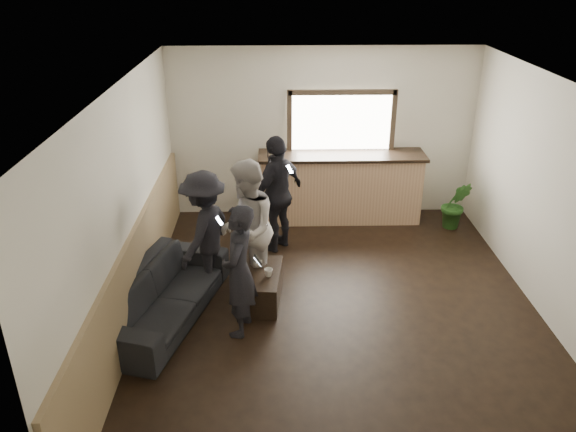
{
  "coord_description": "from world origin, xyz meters",
  "views": [
    {
      "loc": [
        -0.78,
        -5.92,
        4.06
      ],
      "look_at": [
        -0.63,
        0.4,
        1.12
      ],
      "focal_mm": 35.0,
      "sensor_mm": 36.0,
      "label": 1
    }
  ],
  "objects_px": {
    "coffee_table": "(260,286)",
    "cup_a": "(257,263)",
    "potted_plant": "(456,205)",
    "person_b": "(247,229)",
    "person_d": "(278,194)",
    "person_a": "(239,271)",
    "person_c": "(205,231)",
    "bar_counter": "(340,183)",
    "sofa": "(164,294)",
    "cup_b": "(268,273)"
  },
  "relations": [
    {
      "from": "cup_a",
      "to": "coffee_table",
      "type": "bearing_deg",
      "value": -76.46
    },
    {
      "from": "sofa",
      "to": "cup_a",
      "type": "relative_size",
      "value": 17.15
    },
    {
      "from": "person_c",
      "to": "person_d",
      "type": "bearing_deg",
      "value": 160.36
    },
    {
      "from": "cup_b",
      "to": "person_a",
      "type": "height_order",
      "value": "person_a"
    },
    {
      "from": "bar_counter",
      "to": "person_b",
      "type": "xyz_separation_m",
      "value": [
        -1.45,
        -2.2,
        0.26
      ]
    },
    {
      "from": "sofa",
      "to": "person_a",
      "type": "relative_size",
      "value": 1.37
    },
    {
      "from": "bar_counter",
      "to": "person_a",
      "type": "distance_m",
      "value": 3.45
    },
    {
      "from": "bar_counter",
      "to": "person_d",
      "type": "bearing_deg",
      "value": -135.81
    },
    {
      "from": "coffee_table",
      "to": "person_c",
      "type": "height_order",
      "value": "person_c"
    },
    {
      "from": "cup_a",
      "to": "sofa",
      "type": "bearing_deg",
      "value": -155.99
    },
    {
      "from": "potted_plant",
      "to": "person_c",
      "type": "height_order",
      "value": "person_c"
    },
    {
      "from": "person_a",
      "to": "cup_a",
      "type": "bearing_deg",
      "value": 177.69
    },
    {
      "from": "person_b",
      "to": "person_c",
      "type": "height_order",
      "value": "person_b"
    },
    {
      "from": "cup_a",
      "to": "person_b",
      "type": "height_order",
      "value": "person_b"
    },
    {
      "from": "potted_plant",
      "to": "person_b",
      "type": "height_order",
      "value": "person_b"
    },
    {
      "from": "person_d",
      "to": "person_a",
      "type": "bearing_deg",
      "value": 26.64
    },
    {
      "from": "cup_a",
      "to": "person_a",
      "type": "distance_m",
      "value": 0.89
    },
    {
      "from": "coffee_table",
      "to": "person_b",
      "type": "height_order",
      "value": "person_b"
    },
    {
      "from": "cup_a",
      "to": "person_c",
      "type": "distance_m",
      "value": 0.8
    },
    {
      "from": "bar_counter",
      "to": "person_b",
      "type": "height_order",
      "value": "bar_counter"
    },
    {
      "from": "bar_counter",
      "to": "sofa",
      "type": "distance_m",
      "value": 3.74
    },
    {
      "from": "cup_a",
      "to": "person_a",
      "type": "relative_size",
      "value": 0.08
    },
    {
      "from": "sofa",
      "to": "coffee_table",
      "type": "xyz_separation_m",
      "value": [
        1.17,
        0.35,
        -0.12
      ]
    },
    {
      "from": "bar_counter",
      "to": "person_a",
      "type": "xyz_separation_m",
      "value": [
        -1.5,
        -3.11,
        0.17
      ]
    },
    {
      "from": "coffee_table",
      "to": "cup_a",
      "type": "xyz_separation_m",
      "value": [
        -0.04,
        0.15,
        0.25
      ]
    },
    {
      "from": "person_a",
      "to": "person_c",
      "type": "bearing_deg",
      "value": -143.33
    },
    {
      "from": "bar_counter",
      "to": "sofa",
      "type": "bearing_deg",
      "value": -131.11
    },
    {
      "from": "potted_plant",
      "to": "person_d",
      "type": "bearing_deg",
      "value": -168.12
    },
    {
      "from": "coffee_table",
      "to": "cup_b",
      "type": "bearing_deg",
      "value": -41.94
    },
    {
      "from": "person_b",
      "to": "person_d",
      "type": "bearing_deg",
      "value": 158.7
    },
    {
      "from": "sofa",
      "to": "person_c",
      "type": "height_order",
      "value": "person_c"
    },
    {
      "from": "sofa",
      "to": "person_a",
      "type": "xyz_separation_m",
      "value": [
        0.95,
        -0.3,
        0.48
      ]
    },
    {
      "from": "cup_b",
      "to": "person_c",
      "type": "relative_size",
      "value": 0.07
    },
    {
      "from": "potted_plant",
      "to": "person_c",
      "type": "distance_m",
      "value": 4.2
    },
    {
      "from": "bar_counter",
      "to": "potted_plant",
      "type": "relative_size",
      "value": 3.3
    },
    {
      "from": "person_d",
      "to": "coffee_table",
      "type": "bearing_deg",
      "value": 29.51
    },
    {
      "from": "coffee_table",
      "to": "cup_b",
      "type": "relative_size",
      "value": 8.52
    },
    {
      "from": "coffee_table",
      "to": "potted_plant",
      "type": "xyz_separation_m",
      "value": [
        3.11,
        2.04,
        0.21
      ]
    },
    {
      "from": "bar_counter",
      "to": "person_c",
      "type": "relative_size",
      "value": 1.65
    },
    {
      "from": "coffee_table",
      "to": "person_a",
      "type": "height_order",
      "value": "person_a"
    },
    {
      "from": "cup_b",
      "to": "person_b",
      "type": "distance_m",
      "value": 0.62
    },
    {
      "from": "person_c",
      "to": "cup_b",
      "type": "bearing_deg",
      "value": 82.83
    },
    {
      "from": "bar_counter",
      "to": "sofa",
      "type": "xyz_separation_m",
      "value": [
        -2.45,
        -2.81,
        -0.32
      ]
    },
    {
      "from": "cup_a",
      "to": "person_b",
      "type": "bearing_deg",
      "value": 141.65
    },
    {
      "from": "bar_counter",
      "to": "person_d",
      "type": "relative_size",
      "value": 1.53
    },
    {
      "from": "coffee_table",
      "to": "person_c",
      "type": "relative_size",
      "value": 0.56
    },
    {
      "from": "person_c",
      "to": "person_a",
      "type": "bearing_deg",
      "value": 48.13
    },
    {
      "from": "sofa",
      "to": "person_b",
      "type": "xyz_separation_m",
      "value": [
        1.0,
        0.6,
        0.58
      ]
    },
    {
      "from": "cup_a",
      "to": "potted_plant",
      "type": "xyz_separation_m",
      "value": [
        3.15,
        1.89,
        -0.05
      ]
    },
    {
      "from": "potted_plant",
      "to": "person_d",
      "type": "relative_size",
      "value": 0.46
    }
  ]
}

